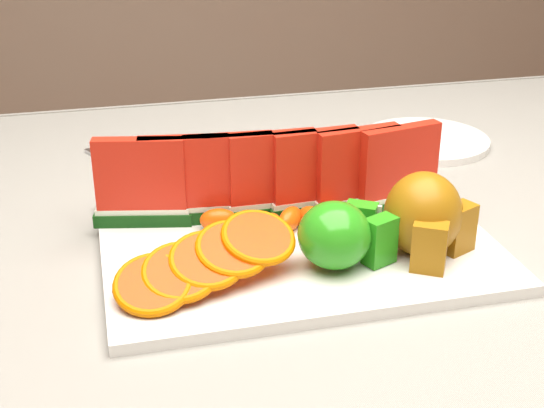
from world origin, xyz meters
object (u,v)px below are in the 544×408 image
(platter, at_px, (296,242))
(pear_cluster, at_px, (426,217))
(side_plate, at_px, (425,140))
(apple_cluster, at_px, (341,235))
(fork, at_px, (119,165))

(platter, distance_m, pear_cluster, 0.14)
(pear_cluster, xyz_separation_m, side_plate, (0.15, 0.32, -0.05))
(apple_cluster, bearing_deg, fork, 119.61)
(apple_cluster, bearing_deg, platter, 111.88)
(platter, relative_size, side_plate, 1.79)
(apple_cluster, height_order, pear_cluster, pear_cluster)
(apple_cluster, distance_m, side_plate, 0.40)
(side_plate, height_order, fork, side_plate)
(platter, distance_m, apple_cluster, 0.08)
(apple_cluster, bearing_deg, pear_cluster, 3.92)
(apple_cluster, xyz_separation_m, pear_cluster, (0.09, 0.01, 0.01))
(pear_cluster, height_order, fork, pear_cluster)
(apple_cluster, relative_size, pear_cluster, 0.99)
(platter, distance_m, fork, 0.32)
(platter, xyz_separation_m, pear_cluster, (0.12, -0.06, 0.04))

